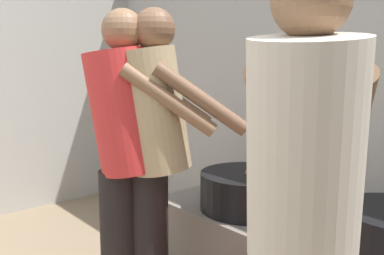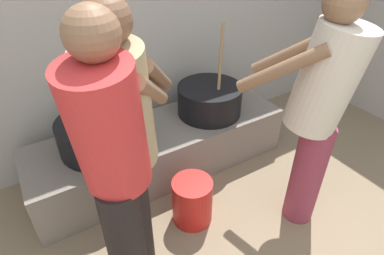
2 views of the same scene
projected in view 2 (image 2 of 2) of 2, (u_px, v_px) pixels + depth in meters
The scene contains 8 objects.
block_enclosure_rear at pixel (113, 14), 2.34m from camera, with size 5.11×0.20×2.29m, color #ADA8A0.
hearth_ledge at pixel (162, 149), 2.54m from camera, with size 2.01×0.60×0.39m, color slate.
cooking_pot_main at pixel (100, 133), 2.18m from camera, with size 0.57×0.57×0.68m.
cooking_pot_secondary at pixel (210, 100), 2.56m from camera, with size 0.52×0.52×0.69m.
cook_in_cream_shirt at pixel (319, 106), 1.77m from camera, with size 0.61×0.71×1.53m.
cook_in_red_shirt at pixel (114, 161), 1.38m from camera, with size 0.64×0.71×1.53m.
cook_in_tan_shirt at pixel (123, 140), 1.50m from camera, with size 0.64×0.71×1.53m.
bucket_red_plastic at pixel (192, 201), 2.12m from camera, with size 0.27×0.27×0.33m, color red.
Camera 2 is at (-0.75, 0.05, 1.76)m, focal length 29.59 mm.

